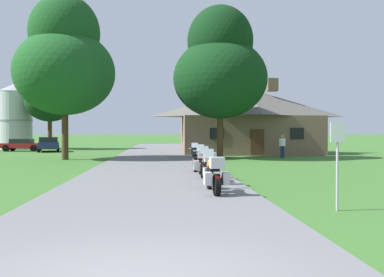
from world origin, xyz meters
The scene contains 15 objects.
ground_plane centered at (0.00, 20.00, 0.00)m, with size 500.00×500.00×0.00m, color #386628.
asphalt_driveway centered at (0.00, 18.00, 0.03)m, with size 6.40×80.00×0.06m, color slate.
motorcycle_orange_nearest_to_camera centered at (1.89, 7.49, 0.61)m, with size 0.76×2.08×1.30m.
motorcycle_red_second_in_row centered at (1.99, 10.17, 0.62)m, with size 0.66×2.08×1.30m.
motorcycle_yellow_third_in_row centered at (1.97, 12.19, 0.61)m, with size 0.73×2.08×1.30m.
motorcycle_blue_farthest_in_row centered at (1.89, 14.81, 0.62)m, with size 0.66×2.08×1.30m.
stone_lodge centered at (7.83, 31.08, 2.91)m, with size 12.19×7.06×6.54m.
bystander_white_shirt_near_lodge centered at (9.07, 25.05, 0.95)m, with size 0.51×0.34×1.69m.
metal_signpost_roadside centered at (4.56, 4.86, 1.35)m, with size 0.36×0.06×2.14m.
tree_by_lodge_front centered at (4.37, 24.18, 6.40)m, with size 6.57×6.57×10.71m.
tree_left_far centered at (-11.71, 40.86, 5.81)m, with size 5.22×5.22×9.24m.
tree_left_near centered at (-6.26, 23.98, 6.72)m, with size 6.76×6.76×11.15m.
metal_silo_distant centered at (-15.90, 42.51, 3.60)m, with size 3.72×3.72×7.18m.
parked_navy_suv_far_left centered at (-10.51, 35.79, 0.78)m, with size 2.93×4.91×1.40m.
parked_red_sedan_far_left centered at (-13.28, 36.91, 0.64)m, with size 4.24×1.99×1.20m.
Camera 1 is at (0.35, -4.96, 1.92)m, focal length 39.22 mm.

